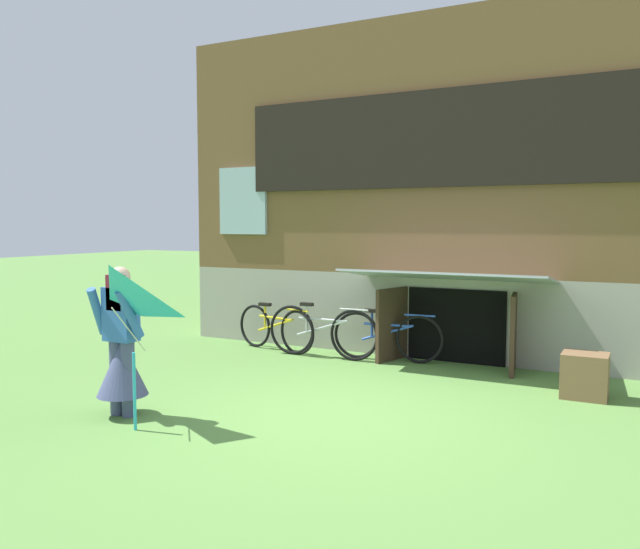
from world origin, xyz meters
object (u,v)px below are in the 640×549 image
kite (110,303)px  wooden_crate (585,376)px  bicycle_silver (322,331)px  bicycle_blue (387,336)px  person (121,354)px  bicycle_yellow (275,328)px

kite → wooden_crate: (3.84, 3.38, -0.99)m
bicycle_silver → wooden_crate: bicycle_silver is taller
bicycle_blue → bicycle_silver: bearing=-171.4°
bicycle_silver → wooden_crate: size_ratio=3.46×
person → kite: 0.82m
bicycle_blue → bicycle_yellow: bicycle_blue is taller
bicycle_blue → bicycle_yellow: (-1.81, -0.11, -0.00)m
bicycle_blue → wooden_crate: size_ratio=3.18×
person → wooden_crate: size_ratio=3.02×
bicycle_silver → bicycle_yellow: bearing=171.1°
person → bicycle_yellow: 3.64m
bicycle_silver → bicycle_blue: bearing=13.3°
bicycle_blue → bicycle_silver: size_ratio=0.92×
person → wooden_crate: bearing=48.8°
kite → bicycle_silver: size_ratio=0.87×
person → bicycle_yellow: bearing=109.5°
bicycle_blue → bicycle_yellow: 1.82m
kite → bicycle_silver: bearing=87.3°
wooden_crate → kite: bearing=-138.6°
person → bicycle_silver: person is taller
person → bicycle_yellow: size_ratio=0.98×
person → bicycle_blue: (1.46, 3.72, -0.29)m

